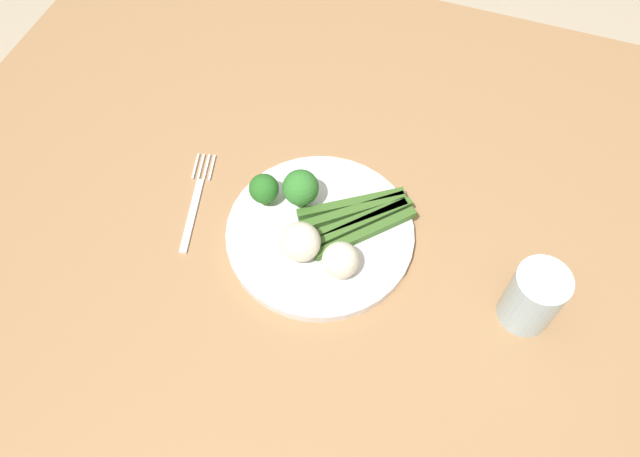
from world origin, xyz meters
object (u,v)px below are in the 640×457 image
Objects in this scene: asparagus_bundle at (357,219)px; broccoli_right at (264,189)px; cauliflower_left at (341,260)px; fork at (196,200)px; dining_table at (367,270)px; water_glass at (533,297)px; cauliflower_back_right at (301,242)px; plate at (320,233)px; broccoli_front at (301,188)px.

asparagus_bundle is 0.13m from broccoli_right.
cauliflower_left is 0.29× the size of fork.
asparagus_bundle is (-0.02, 0.00, 0.12)m from dining_table.
cauliflower_left is at bearing -173.94° from water_glass.
cauliflower_left is (0.00, -0.08, 0.02)m from asparagus_bundle.
cauliflower_back_right reaches higher than cauliflower_left.
broccoli_right is at bearing 141.28° from cauliflower_back_right.
water_glass is (0.28, -0.02, 0.04)m from plate.
cauliflower_left is (0.04, -0.05, 0.03)m from plate.
broccoli_front reaches higher than plate.
asparagus_bundle is at bearing -2.31° from broccoli_front.
fork is at bearing 169.10° from cauliflower_left.
water_glass is (0.23, 0.02, 0.01)m from cauliflower_left.
asparagus_bundle is 0.09m from broccoli_front.
plate is at bearing 133.38° from cauliflower_left.
cauliflower_back_right reaches higher than broccoli_right.
water_glass reaches higher than asparagus_bundle.
broccoli_front reaches higher than cauliflower_back_right.
dining_table is 0.13m from plate.
water_glass is at bearing 124.72° from asparagus_bundle.
asparagus_bundle is at bearing 167.53° from water_glass.
plate reaches higher than fork.
water_glass is (0.23, -0.05, 0.03)m from asparagus_bundle.
asparagus_bundle is 0.09m from cauliflower_back_right.
water_glass reaches higher than cauliflower_back_right.
dining_table is 0.18m from broccoli_front.
dining_table is at bearing 40.02° from cauliflower_back_right.
asparagus_bundle is at bearing 91.09° from cauliflower_left.
cauliflower_back_right is 0.56× the size of water_glass.
plate is 4.21× the size of broccoli_front.
plate is 1.63× the size of asparagus_bundle.
plate is 5.10× the size of broccoli_right.
broccoli_front is 0.12m from cauliflower_left.
fork is (-0.25, -0.03, 0.11)m from dining_table.
broccoli_right is 0.53× the size of water_glass.
asparagus_bundle is 0.08m from cauliflower_left.
broccoli_front is 0.16m from fork.
broccoli_right is at bearing 166.92° from plate.
asparagus_bundle is at bearing -95.49° from fork.
plate is 0.10m from broccoli_right.
broccoli_front is at bearing 175.65° from dining_table.
plate is 0.05m from cauliflower_back_right.
cauliflower_back_right is 0.18m from fork.
fork is at bearing -165.84° from broccoli_front.
asparagus_bundle is 0.93× the size of fork.
cauliflower_back_right is at bearing 9.30° from asparagus_bundle.
cauliflower_back_right is 0.29m from water_glass.
water_glass is at bearing 6.06° from cauliflower_left.
fork is (-0.10, -0.02, -0.04)m from broccoli_right.
broccoli_right reaches higher than asparagus_bundle.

